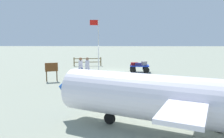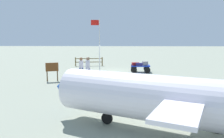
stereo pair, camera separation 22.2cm
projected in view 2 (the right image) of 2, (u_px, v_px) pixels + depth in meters
The scene contains 11 objects.
ground_plane at pixel (112, 72), 21.11m from camera, with size 120.00×120.00×0.00m, color gray.
luggage_cart at pixel (140, 67), 20.97m from camera, with size 1.85×1.37×0.66m.
suitcase_olive at pixel (145, 63), 20.71m from camera, with size 0.52×0.45×0.38m.
suitcase_maroon at pixel (135, 64), 20.77m from camera, with size 0.69×0.46×0.27m.
suitcase_navy at pixel (139, 64), 20.54m from camera, with size 0.62×0.41×0.25m.
worker_lead at pixel (81, 66), 17.41m from camera, with size 0.35×0.35×1.72m.
worker_trailing at pixel (88, 67), 17.02m from camera, with size 0.40×0.40×1.76m.
airplane_near at pixel (177, 101), 7.21m from camera, with size 9.55×5.67×3.22m.
flagpole at pixel (99, 41), 21.26m from camera, with size 0.84×0.14×4.95m.
signboard at pixel (52, 69), 16.66m from camera, with size 0.90×0.35×1.38m.
wooden_fence at pixel (89, 61), 25.48m from camera, with size 3.12×0.48×0.99m.
Camera 2 is at (-0.68, 20.85, 3.27)m, focal length 36.03 mm.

